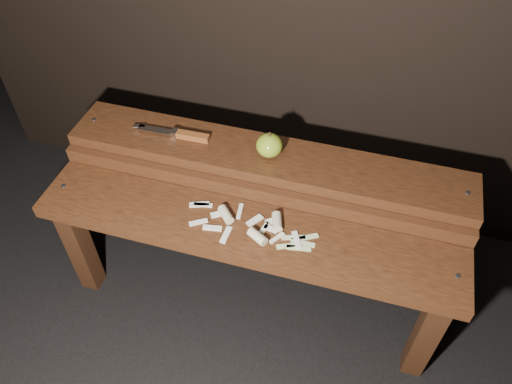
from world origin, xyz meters
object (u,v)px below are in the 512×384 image
(bench_front_tier, at_px, (244,246))
(apple, at_px, (269,145))
(knife, at_px, (183,135))
(bench_rear_tier, at_px, (266,176))

(bench_front_tier, bearing_deg, apple, 88.19)
(apple, xyz_separation_m, knife, (-0.27, 0.00, -0.02))
(apple, height_order, knife, apple)
(apple, bearing_deg, knife, 179.75)
(apple, bearing_deg, bench_front_tier, -91.81)
(bench_front_tier, bearing_deg, bench_rear_tier, 90.00)
(bench_front_tier, height_order, apple, apple)
(bench_rear_tier, bearing_deg, knife, 178.80)
(bench_front_tier, xyz_separation_m, knife, (-0.26, 0.23, 0.16))
(bench_rear_tier, distance_m, apple, 0.12)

